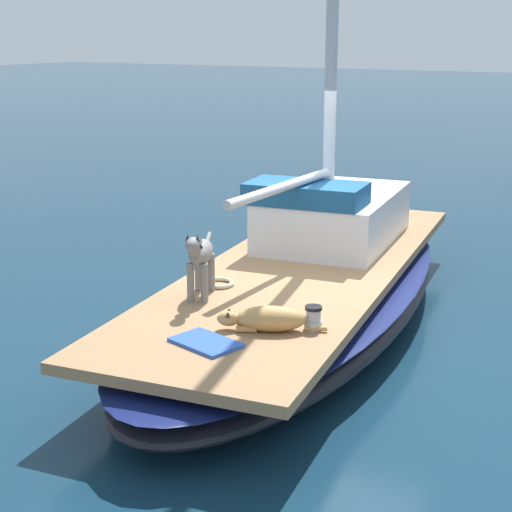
# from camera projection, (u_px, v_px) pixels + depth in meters

# --- Properties ---
(ground_plane) EXTENTS (120.00, 120.00, 0.00)m
(ground_plane) POSITION_uv_depth(u_px,v_px,m) (302.00, 322.00, 8.97)
(ground_plane) COLOR #143347
(sailboat_main) EXTENTS (3.59, 7.54, 0.66)m
(sailboat_main) POSITION_uv_depth(u_px,v_px,m) (302.00, 294.00, 8.88)
(sailboat_main) COLOR black
(sailboat_main) RESTS_ON ground
(cabin_house) EXTENTS (1.72, 2.41, 0.84)m
(cabin_house) POSITION_uv_depth(u_px,v_px,m) (332.00, 214.00, 9.70)
(cabin_house) COLOR silver
(cabin_house) RESTS_ON sailboat_main
(dog_tan) EXTENTS (0.89, 0.52, 0.22)m
(dog_tan) POSITION_uv_depth(u_px,v_px,m) (267.00, 319.00, 6.85)
(dog_tan) COLOR tan
(dog_tan) RESTS_ON sailboat_main
(dog_grey) EXTENTS (0.45, 0.89, 0.70)m
(dog_grey) POSITION_uv_depth(u_px,v_px,m) (200.00, 256.00, 7.62)
(dog_grey) COLOR gray
(dog_grey) RESTS_ON sailboat_main
(deck_winch) EXTENTS (0.16, 0.16, 0.21)m
(deck_winch) POSITION_uv_depth(u_px,v_px,m) (313.00, 318.00, 6.88)
(deck_winch) COLOR #B7B7BC
(deck_winch) RESTS_ON sailboat_main
(coiled_rope) EXTENTS (0.32, 0.32, 0.04)m
(coiled_rope) POSITION_uv_depth(u_px,v_px,m) (218.00, 283.00, 8.10)
(coiled_rope) COLOR beige
(coiled_rope) RESTS_ON sailboat_main
(deck_towel) EXTENTS (0.63, 0.48, 0.03)m
(deck_towel) POSITION_uv_depth(u_px,v_px,m) (206.00, 343.00, 6.57)
(deck_towel) COLOR blue
(deck_towel) RESTS_ON sailboat_main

